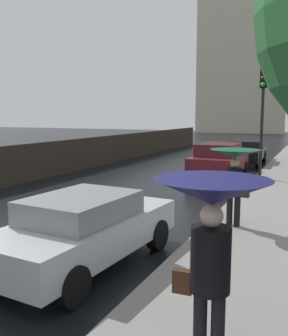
{
  "coord_description": "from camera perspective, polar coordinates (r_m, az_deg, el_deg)",
  "views": [
    {
      "loc": [
        6.34,
        -3.8,
        2.7
      ],
      "look_at": [
        1.1,
        7.61,
        0.94
      ],
      "focal_mm": 40.55,
      "sensor_mm": 36.0,
      "label": 1
    }
  ],
  "objects": [
    {
      "name": "pedestrian_with_umbrella_near",
      "position": [
        8.88,
        13.52,
        0.53
      ],
      "size": [
        1.14,
        1.14,
        1.78
      ],
      "rotation": [
        0.0,
        0.0,
        3.07
      ],
      "color": "black",
      "rests_on": "sidewalk_strip"
    },
    {
      "name": "car_black_behind_camera",
      "position": [
        21.61,
        15.11,
        2.36
      ],
      "size": [
        1.97,
        4.64,
        1.29
      ],
      "rotation": [
        0.0,
        0.0,
        0.04
      ],
      "color": "black",
      "rests_on": "ground"
    },
    {
      "name": "pedestrian_with_umbrella_far",
      "position": [
        3.73,
        10.07,
        -7.52
      ],
      "size": [
        1.12,
        1.12,
        1.96
      ],
      "rotation": [
        0.0,
        0.0,
        3.18
      ],
      "color": "black",
      "rests_on": "sidewalk_strip"
    },
    {
      "name": "car_silver_near_kerb",
      "position": [
        6.94,
        -8.74,
        -8.95
      ],
      "size": [
        1.95,
        4.12,
        1.31
      ],
      "rotation": [
        0.0,
        0.0,
        -0.07
      ],
      "color": "#B2B5BA",
      "rests_on": "ground"
    },
    {
      "name": "distant_tower",
      "position": [
        63.01,
        14.84,
        15.63
      ],
      "size": [
        13.39,
        10.62,
        22.7
      ],
      "color": "beige",
      "rests_on": "ground"
    },
    {
      "name": "car_maroon_mid_road",
      "position": [
        16.59,
        11.23,
        1.21
      ],
      "size": [
        1.88,
        4.03,
        1.51
      ],
      "rotation": [
        0.0,
        0.0,
        -0.0
      ],
      "color": "maroon",
      "rests_on": "ground"
    },
    {
      "name": "traffic_light",
      "position": [
        15.92,
        17.4,
        9.28
      ],
      "size": [
        0.26,
        0.39,
        4.35
      ],
      "color": "black",
      "rests_on": "sidewalk_strip"
    }
  ]
}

